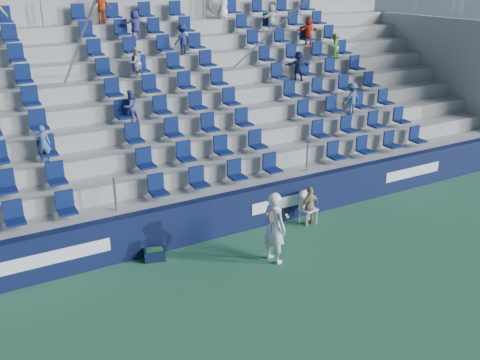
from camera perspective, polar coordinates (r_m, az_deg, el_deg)
name	(u,v)px	position (r m, az deg, el deg)	size (l,w,h in m)	color
ground	(291,286)	(12.92, 5.41, -11.20)	(70.00, 70.00, 0.00)	#2B6443
sponsor_wall	(228,214)	(14.99, -1.31, -3.62)	(24.00, 0.32, 1.20)	#0F1537
grandstand	(158,119)	(18.87, -8.69, 6.41)	(24.00, 8.17, 6.63)	#A6A6A1
tennis_player	(274,227)	(13.47, 3.70, -5.07)	(0.70, 0.77, 1.89)	white
line_judge_chair	(307,205)	(15.78, 7.11, -2.62)	(0.50, 0.52, 0.99)	white
line_judge	(310,206)	(15.66, 7.44, -2.74)	(0.69, 0.29, 1.17)	tan
ball_bin	(155,254)	(14.03, -9.10, -7.79)	(0.60, 0.48, 0.30)	black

